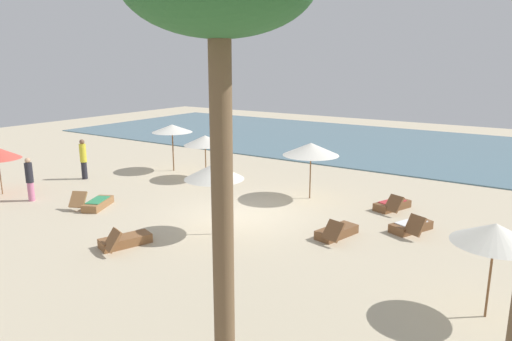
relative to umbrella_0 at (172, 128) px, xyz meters
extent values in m
plane|color=beige|center=(6.98, -3.73, -2.15)|extent=(60.00, 60.00, 0.00)
cube|color=slate|center=(6.98, 13.27, -2.12)|extent=(48.00, 16.00, 0.06)
cylinder|color=brown|center=(0.00, 0.00, -1.00)|extent=(0.06, 0.06, 2.30)
cone|color=silver|center=(0.00, 0.00, 0.01)|extent=(2.02, 2.02, 0.38)
cylinder|color=brown|center=(15.31, -6.49, -1.11)|extent=(0.05, 0.05, 2.09)
cone|color=silver|center=(15.31, -6.49, -0.23)|extent=(1.76, 1.76, 0.44)
cylinder|color=brown|center=(-2.99, -7.13, -1.18)|extent=(0.05, 0.05, 1.94)
cylinder|color=brown|center=(8.00, -0.56, -1.04)|extent=(0.05, 0.05, 2.22)
cone|color=silver|center=(8.00, -0.56, -0.13)|extent=(2.24, 2.24, 0.49)
cylinder|color=olive|center=(7.31, -5.83, -1.02)|extent=(0.05, 0.05, 2.26)
cone|color=silver|center=(7.31, -5.83, -0.08)|extent=(1.88, 1.88, 0.49)
cylinder|color=brown|center=(2.47, -0.43, -1.14)|extent=(0.05, 0.05, 2.03)
cone|color=silver|center=(2.47, -0.43, -0.30)|extent=(1.99, 1.99, 0.46)
cube|color=brown|center=(12.47, -2.05, -2.01)|extent=(1.16, 1.61, 0.28)
cube|color=brown|center=(12.75, -2.69, -1.71)|extent=(0.68, 0.58, 0.60)
cube|color=white|center=(12.47, -2.05, -1.86)|extent=(0.90, 1.17, 0.03)
cube|color=brown|center=(10.64, -3.85, -2.01)|extent=(0.96, 1.60, 0.28)
cube|color=brown|center=(10.82, -4.53, -1.73)|extent=(0.66, 0.58, 0.56)
cube|color=brown|center=(5.64, -8.06, -2.01)|extent=(1.07, 1.61, 0.28)
cube|color=brown|center=(5.88, -8.72, -1.72)|extent=(0.68, 0.59, 0.57)
cube|color=olive|center=(1.86, -6.10, -2.01)|extent=(1.19, 1.61, 0.28)
cube|color=olive|center=(1.56, -6.73, -1.73)|extent=(0.72, 0.67, 0.55)
cube|color=#338C59|center=(1.86, -6.10, -1.86)|extent=(0.92, 1.17, 0.03)
cube|color=brown|center=(11.23, -0.11, -2.01)|extent=(1.10, 1.62, 0.28)
cube|color=brown|center=(11.48, -0.76, -1.73)|extent=(0.70, 0.63, 0.55)
cube|color=#BF3338|center=(11.23, -0.11, -1.86)|extent=(0.85, 1.16, 0.03)
cylinder|color=#26262D|center=(-2.31, -3.58, -1.75)|extent=(0.35, 0.35, 0.82)
cylinder|color=yellow|center=(-2.31, -3.58, -0.91)|extent=(0.42, 0.42, 0.85)
sphere|color=brown|center=(-2.31, -3.58, -0.38)|extent=(0.23, 0.23, 0.23)
cylinder|color=#D17299|center=(-1.07, -6.99, -1.78)|extent=(0.29, 0.29, 0.75)
cylinder|color=#26262D|center=(-1.07, -6.99, -1.01)|extent=(0.34, 0.34, 0.79)
sphere|color=tan|center=(-1.07, -6.99, -0.52)|extent=(0.21, 0.21, 0.21)
cylinder|color=brown|center=(11.89, -11.32, 0.85)|extent=(0.35, 0.35, 6.01)
camera|label=1|loc=(16.20, -16.85, 3.26)|focal=32.68mm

